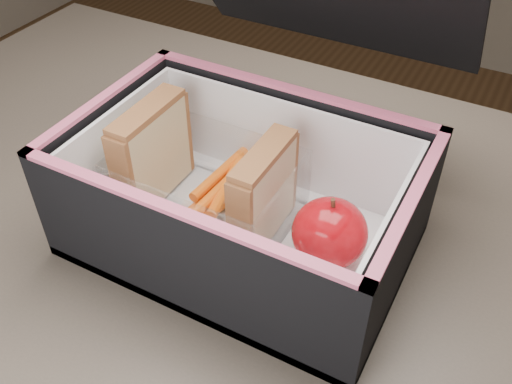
# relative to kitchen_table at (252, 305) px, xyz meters

# --- Properties ---
(kitchen_table) EXTENTS (1.20, 0.80, 0.75)m
(kitchen_table) POSITION_rel_kitchen_table_xyz_m (0.00, 0.00, 0.00)
(kitchen_table) COLOR brown
(kitchen_table) RESTS_ON ground
(lunch_bag) EXTENTS (0.33, 0.35, 0.30)m
(lunch_bag) POSITION_rel_kitchen_table_xyz_m (-0.02, 0.02, 0.16)
(lunch_bag) COLOR black
(lunch_bag) RESTS_ON kitchen_table
(plastic_tub) EXTENTS (0.18, 0.13, 0.07)m
(plastic_tub) POSITION_rel_kitchen_table_xyz_m (-0.06, 0.02, 0.14)
(plastic_tub) COLOR white
(plastic_tub) RESTS_ON lunch_bag
(sandwich_left) EXTENTS (0.03, 0.10, 0.11)m
(sandwich_left) POSITION_rel_kitchen_table_xyz_m (-0.13, 0.02, 0.16)
(sandwich_left) COLOR #D4B484
(sandwich_left) RESTS_ON plastic_tub
(sandwich_right) EXTENTS (0.03, 0.09, 0.10)m
(sandwich_right) POSITION_rel_kitchen_table_xyz_m (0.01, 0.02, 0.16)
(sandwich_right) COLOR #D4B484
(sandwich_right) RESTS_ON plastic_tub
(carrot_sticks) EXTENTS (0.04, 0.15, 0.03)m
(carrot_sticks) POSITION_rel_kitchen_table_xyz_m (-0.05, 0.02, 0.12)
(carrot_sticks) COLOR #DA511B
(carrot_sticks) RESTS_ON plastic_tub
(paper_napkin) EXTENTS (0.09, 0.09, 0.01)m
(paper_napkin) POSITION_rel_kitchen_table_xyz_m (0.08, 0.01, 0.11)
(paper_napkin) COLOR white
(paper_napkin) RESTS_ON lunch_bag
(red_apple) EXTENTS (0.08, 0.08, 0.08)m
(red_apple) POSITION_rel_kitchen_table_xyz_m (0.08, 0.01, 0.15)
(red_apple) COLOR #960006
(red_apple) RESTS_ON paper_napkin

